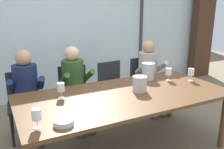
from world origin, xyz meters
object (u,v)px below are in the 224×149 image
(ice_bucket_secondary, at_px, (148,71))
(tasting_bowl, at_px, (64,122))
(chair_center, at_px, (113,85))
(wine_glass_by_right_taster, at_px, (37,115))
(wine_glass_near_bucket, at_px, (191,73))
(wine_glass_by_left_taster, at_px, (169,72))
(chair_near_curtain, at_px, (24,99))
(chair_right_of_center, at_px, (144,79))
(chair_left_of_center, at_px, (74,91))
(wine_glass_center_pour, at_px, (61,88))
(ice_bucket_primary, at_px, (140,83))
(person_navy_polo, at_px, (27,90))
(person_beige_jumper, at_px, (150,72))
(person_olive_shirt, at_px, (75,82))
(dining_table, at_px, (125,98))

(ice_bucket_secondary, bearing_deg, tasting_bowl, -151.17)
(chair_center, bearing_deg, ice_bucket_secondary, -74.07)
(ice_bucket_secondary, height_order, wine_glass_by_right_taster, ice_bucket_secondary)
(wine_glass_near_bucket, bearing_deg, wine_glass_by_left_taster, 149.57)
(chair_near_curtain, relative_size, wine_glass_by_right_taster, 5.14)
(tasting_bowl, bearing_deg, chair_right_of_center, 38.01)
(chair_left_of_center, distance_m, wine_glass_by_left_taster, 1.42)
(tasting_bowl, bearing_deg, wine_glass_center_pour, 75.83)
(chair_near_curtain, relative_size, ice_bucket_primary, 4.69)
(person_navy_polo, distance_m, tasting_bowl, 1.30)
(chair_right_of_center, height_order, person_beige_jumper, person_beige_jumper)
(person_olive_shirt, height_order, wine_glass_center_pour, person_olive_shirt)
(dining_table, bearing_deg, wine_glass_by_right_taster, -160.80)
(tasting_bowl, relative_size, wine_glass_center_pour, 1.02)
(chair_left_of_center, bearing_deg, tasting_bowl, -104.57)
(person_beige_jumper, xyz_separation_m, wine_glass_by_left_taster, (-0.18, -0.67, 0.18))
(chair_near_curtain, bearing_deg, ice_bucket_secondary, -16.28)
(person_beige_jumper, bearing_deg, person_navy_polo, -174.64)
(dining_table, height_order, chair_near_curtain, chair_near_curtain)
(wine_glass_near_bucket, bearing_deg, ice_bucket_primary, -177.49)
(chair_right_of_center, bearing_deg, wine_glass_near_bucket, -82.33)
(tasting_bowl, distance_m, wine_glass_by_right_taster, 0.24)
(person_olive_shirt, bearing_deg, wine_glass_near_bucket, -36.12)
(person_navy_polo, height_order, wine_glass_by_left_taster, person_navy_polo)
(ice_bucket_secondary, distance_m, wine_glass_by_right_taster, 1.84)
(person_olive_shirt, height_order, wine_glass_near_bucket, person_olive_shirt)
(wine_glass_center_pour, bearing_deg, person_olive_shirt, 59.18)
(dining_table, distance_m, chair_left_of_center, 1.05)
(wine_glass_center_pour, bearing_deg, chair_right_of_center, 25.20)
(chair_center, xyz_separation_m, wine_glass_by_left_taster, (0.47, -0.78, 0.35))
(chair_center, height_order, wine_glass_near_bucket, wine_glass_near_bucket)
(chair_center, bearing_deg, wine_glass_by_right_taster, -143.33)
(wine_glass_by_left_taster, bearing_deg, chair_near_curtain, 156.55)
(chair_center, bearing_deg, chair_near_curtain, 172.53)
(dining_table, height_order, wine_glass_by_left_taster, wine_glass_by_left_taster)
(person_olive_shirt, height_order, tasting_bowl, person_olive_shirt)
(person_beige_jumper, xyz_separation_m, ice_bucket_primary, (-0.79, -0.87, 0.15))
(chair_left_of_center, bearing_deg, dining_table, -65.49)
(chair_center, relative_size, wine_glass_by_right_taster, 5.14)
(wine_glass_center_pour, bearing_deg, wine_glass_by_right_taster, -121.99)
(chair_right_of_center, height_order, wine_glass_near_bucket, wine_glass_near_bucket)
(person_navy_polo, xyz_separation_m, person_olive_shirt, (0.67, -0.00, 0.00))
(ice_bucket_secondary, bearing_deg, person_olive_shirt, 152.00)
(dining_table, height_order, chair_center, chair_center)
(tasting_bowl, bearing_deg, wine_glass_by_right_taster, 167.49)
(person_beige_jumper, bearing_deg, wine_glass_by_right_taster, -143.61)
(chair_near_curtain, bearing_deg, wine_glass_near_bucket, -19.96)
(ice_bucket_secondary, relative_size, wine_glass_by_right_taster, 1.35)
(wine_glass_by_right_taster, bearing_deg, wine_glass_center_pour, 58.01)
(chair_center, distance_m, ice_bucket_secondary, 0.74)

